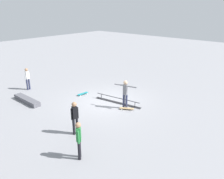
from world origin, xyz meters
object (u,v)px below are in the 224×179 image
(skater_main, at_px, (125,92))
(bystander_green_shirt, at_px, (79,139))
(grind_rail, at_px, (117,100))
(loose_skateboard_teal, at_px, (83,94))
(skateboard_main, at_px, (127,108))
(bystander_black_shirt, at_px, (75,116))
(skate_ledge, at_px, (27,100))
(bystander_white_shirt, at_px, (27,78))

(skater_main, relative_size, bystander_green_shirt, 1.08)
(grind_rail, xyz_separation_m, loose_skateboard_teal, (2.60, 0.49, -0.08))
(skater_main, bearing_deg, loose_skateboard_teal, 169.46)
(skateboard_main, height_order, bystander_green_shirt, bystander_green_shirt)
(skater_main, bearing_deg, skateboard_main, -36.74)
(bystander_black_shirt, bearing_deg, skateboard_main, -163.24)
(grind_rail, bearing_deg, bystander_black_shirt, 93.42)
(bystander_green_shirt, bearing_deg, skate_ledge, -148.19)
(skate_ledge, xyz_separation_m, skateboard_main, (-5.25, -3.21, -0.06))
(grind_rail, height_order, skateboard_main, grind_rail)
(skate_ledge, bearing_deg, skater_main, -146.91)
(bystander_black_shirt, distance_m, bystander_green_shirt, 1.83)
(skateboard_main, bearing_deg, bystander_white_shirt, -15.37)
(bystander_black_shirt, distance_m, loose_skateboard_teal, 5.02)
(bystander_black_shirt, height_order, bystander_green_shirt, bystander_black_shirt)
(bystander_white_shirt, bearing_deg, skater_main, 107.73)
(skate_ledge, relative_size, loose_skateboard_teal, 2.88)
(bystander_black_shirt, bearing_deg, skate_ledge, -75.51)
(grind_rail, relative_size, skate_ledge, 1.34)
(bystander_black_shirt, relative_size, bystander_green_shirt, 1.03)
(grind_rail, distance_m, bystander_green_shirt, 5.65)
(grind_rail, relative_size, bystander_green_shirt, 2.02)
(skate_ledge, height_order, bystander_green_shirt, bystander_green_shirt)
(bystander_black_shirt, bearing_deg, skater_main, -160.15)
(bystander_white_shirt, distance_m, loose_skateboard_teal, 4.14)
(bystander_black_shirt, distance_m, bystander_white_shirt, 7.27)
(loose_skateboard_teal, bearing_deg, bystander_green_shirt, -128.66)
(bystander_black_shirt, relative_size, bystander_white_shirt, 1.03)
(bystander_green_shirt, bearing_deg, skateboard_main, 150.44)
(skater_main, height_order, bystander_white_shirt, skater_main)
(skate_ledge, xyz_separation_m, skater_main, (-5.05, -3.29, 0.84))
(bystander_white_shirt, relative_size, loose_skateboard_teal, 1.91)
(skate_ledge, bearing_deg, bystander_green_shirt, 167.35)
(skateboard_main, relative_size, bystander_black_shirt, 0.49)
(skateboard_main, xyz_separation_m, loose_skateboard_teal, (3.62, 0.10, 0.00))
(skateboard_main, distance_m, bystander_green_shirt, 4.94)
(skate_ledge, xyz_separation_m, loose_skateboard_teal, (-1.62, -3.11, -0.06))
(bystander_black_shirt, bearing_deg, bystander_green_shirt, 73.80)
(bystander_green_shirt, xyz_separation_m, bystander_white_shirt, (8.58, -2.73, -0.00))
(skate_ledge, distance_m, bystander_black_shirt, 5.17)
(skater_main, distance_m, loose_skateboard_teal, 3.55)
(grind_rail, distance_m, skater_main, 1.21)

